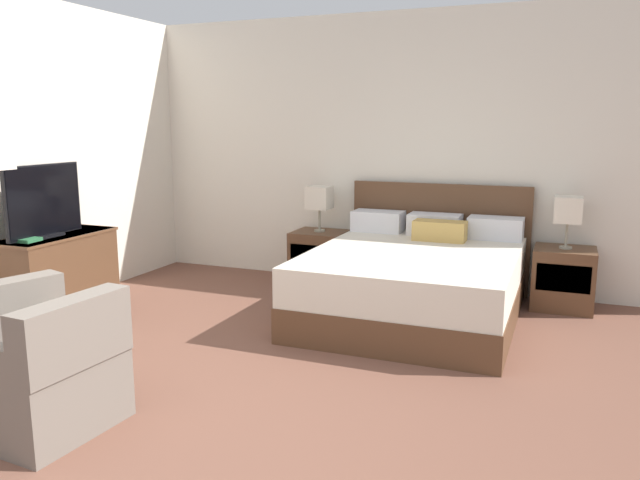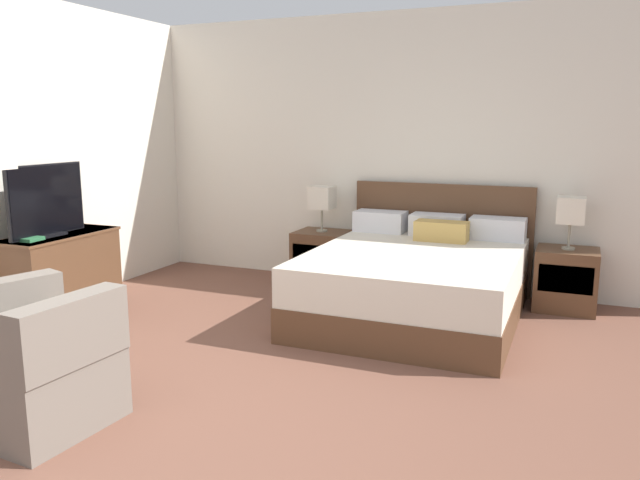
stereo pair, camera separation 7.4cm
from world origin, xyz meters
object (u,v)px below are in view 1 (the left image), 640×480
bed (416,280)px  nightstand_right (563,278)px  nightstand_left (319,258)px  table_lamp_left (319,198)px  armchair_companion (46,379)px  table_lamp_right (568,210)px  tv (44,202)px  book_red_cover (26,240)px  dresser (58,273)px

bed → nightstand_right: 1.38m
nightstand_left → table_lamp_left: 0.61m
armchair_companion → table_lamp_left: bearing=86.5°
table_lamp_right → tv: bearing=-154.9°
nightstand_left → table_lamp_right: size_ratio=1.19×
bed → nightstand_left: bearing=148.5°
table_lamp_left → table_lamp_right: 2.35m
book_red_cover → bed: bearing=26.2°
armchair_companion → table_lamp_right: bearing=53.3°
nightstand_right → book_red_cover: bearing=-152.2°
bed → dresser: size_ratio=1.97×
book_red_cover → table_lamp_right: bearing=27.8°
nightstand_left → armchair_companion: bearing=-93.5°
bed → tv: size_ratio=2.65×
bed → table_lamp_left: (-1.17, 0.72, 0.57)m
table_lamp_left → book_red_cover: 2.73m
book_red_cover → armchair_companion: (1.48, -1.30, -0.43)m
bed → book_red_cover: 3.22m
nightstand_right → book_red_cover: book_red_cover is taller
book_red_cover → armchair_companion: size_ratio=0.26×
nightstand_left → table_lamp_right: 2.42m
table_lamp_right → dresser: bearing=-156.0°
table_lamp_left → dresser: 2.54m
book_red_cover → armchair_companion: 2.02m
nightstand_left → armchair_companion: armchair_companion is taller
nightstand_left → table_lamp_left: (0.00, 0.00, 0.61)m
table_lamp_left → table_lamp_right: size_ratio=1.00×
bed → nightstand_right: bearing=31.5°
tv → armchair_companion: 2.25m
bed → table_lamp_left: size_ratio=4.47×
table_lamp_left → armchair_companion: size_ratio=0.61×
nightstand_left → dresser: 2.48m
table_lamp_right → book_red_cover: 4.57m
armchair_companion → tv: bearing=134.3°
table_lamp_right → armchair_companion: bearing=-126.7°
dresser → tv: 0.64m
nightstand_left → dresser: bearing=-133.4°
table_lamp_left → nightstand_right: bearing=-0.0°
nightstand_left → armchair_companion: size_ratio=0.72×
table_lamp_left → book_red_cover: bearing=-128.5°
table_lamp_left → table_lamp_right: bearing=0.0°
table_lamp_right → armchair_companion: 4.32m
bed → book_red_cover: bearing=-153.8°
tv → book_red_cover: bearing=-87.2°
table_lamp_left → dresser: size_ratio=0.44×
dresser → armchair_companion: armchair_companion is taller
book_red_cover → nightstand_left: bearing=51.5°
tv → table_lamp_right: bearing=25.1°
nightstand_right → table_lamp_right: (0.00, 0.00, 0.61)m
dresser → book_red_cover: bearing=-87.6°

